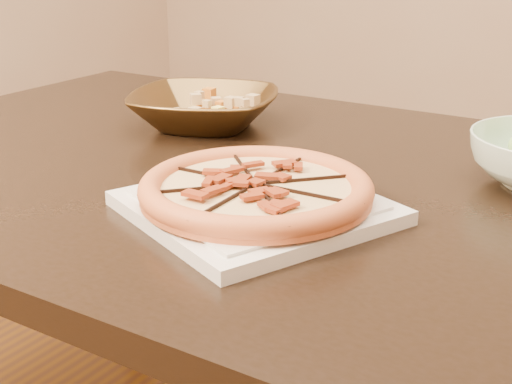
# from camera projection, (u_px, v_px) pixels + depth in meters

# --- Properties ---
(dining_table) EXTENTS (1.47, 0.96, 0.75)m
(dining_table) POSITION_uv_depth(u_px,v_px,m) (254.00, 224.00, 1.12)
(dining_table) COLOR black
(dining_table) RESTS_ON floor
(plate) EXTENTS (0.37, 0.37, 0.02)m
(plate) POSITION_uv_depth(u_px,v_px,m) (256.00, 207.00, 0.89)
(plate) COLOR silver
(plate) RESTS_ON dining_table
(pizza) EXTENTS (0.29, 0.29, 0.03)m
(pizza) POSITION_uv_depth(u_px,v_px,m) (256.00, 189.00, 0.89)
(pizza) COLOR #DE7241
(pizza) RESTS_ON plate
(bronze_bowl) EXTENTS (0.34, 0.34, 0.06)m
(bronze_bowl) POSITION_uv_depth(u_px,v_px,m) (204.00, 109.00, 1.29)
(bronze_bowl) COLOR brown
(bronze_bowl) RESTS_ON dining_table
(mixed_dish) EXTENTS (0.12, 0.12, 0.03)m
(mixed_dish) POSITION_uv_depth(u_px,v_px,m) (203.00, 84.00, 1.27)
(mixed_dish) COLOR tan
(mixed_dish) RESTS_ON bronze_bowl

